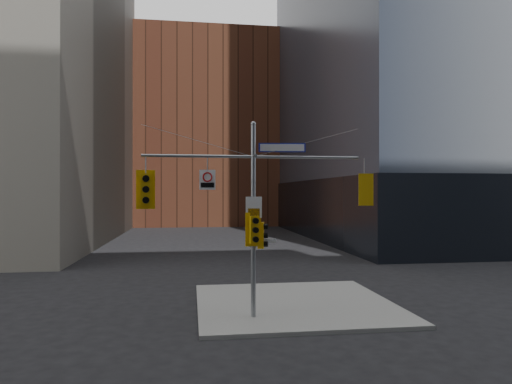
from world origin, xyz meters
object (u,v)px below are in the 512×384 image
object	(u,v)px
traffic_light_pole_front	(254,230)
street_sign_blade	(282,148)
traffic_light_east_arm	(364,190)
regulatory_sign_arm	(207,179)
traffic_light_pole_side	(262,235)
signal_assembly	(253,200)
traffic_light_west_arm	(146,189)

from	to	relation	value
traffic_light_pole_front	street_sign_blade	distance (m)	3.20
traffic_light_east_arm	regulatory_sign_arm	distance (m)	5.93
traffic_light_pole_front	regulatory_sign_arm	xyz separation A→B (m)	(-1.67, 0.25, 1.82)
street_sign_blade	traffic_light_pole_front	bearing A→B (deg)	-158.77
traffic_light_pole_side	street_sign_blade	distance (m)	3.32
traffic_light_pole_side	signal_assembly	bearing A→B (deg)	103.75
traffic_light_east_arm	street_sign_blade	size ratio (longest dim) A/B	0.70
signal_assembly	street_sign_blade	size ratio (longest dim) A/B	4.64
traffic_light_west_arm	traffic_light_pole_front	world-z (taller)	traffic_light_west_arm
regulatory_sign_arm	traffic_light_pole_side	bearing A→B (deg)	6.56
signal_assembly	traffic_light_west_arm	distance (m)	3.87
street_sign_blade	signal_assembly	bearing A→B (deg)	-172.75
street_sign_blade	regulatory_sign_arm	xyz separation A→B (m)	(-2.74, -0.02, -1.18)
traffic_light_west_arm	regulatory_sign_arm	world-z (taller)	regulatory_sign_arm
traffic_light_pole_side	traffic_light_pole_front	world-z (taller)	traffic_light_pole_front
traffic_light_east_arm	traffic_light_pole_side	distance (m)	4.27
street_sign_blade	regulatory_sign_arm	bearing A→B (deg)	-172.43
signal_assembly	traffic_light_east_arm	xyz separation A→B (m)	(4.25, 0.00, 0.38)
street_sign_blade	traffic_light_east_arm	bearing A→B (deg)	7.05
signal_assembly	regulatory_sign_arm	xyz separation A→B (m)	(-1.67, -0.02, 0.76)
traffic_light_west_arm	traffic_light_east_arm	distance (m)	8.09
traffic_light_pole_side	regulatory_sign_arm	bearing A→B (deg)	104.76
traffic_light_west_arm	traffic_light_pole_front	bearing A→B (deg)	-10.96
street_sign_blade	regulatory_sign_arm	distance (m)	2.99
signal_assembly	traffic_light_pole_front	world-z (taller)	signal_assembly
traffic_light_pole_front	street_sign_blade	bearing A→B (deg)	7.37
traffic_light_west_arm	traffic_light_pole_side	distance (m)	4.49
traffic_light_west_arm	traffic_light_east_arm	size ratio (longest dim) A/B	1.15
signal_assembly	traffic_light_east_arm	distance (m)	4.26
signal_assembly	traffic_light_pole_side	bearing A→B (deg)	-0.52
traffic_light_west_arm	regulatory_sign_arm	bearing A→B (deg)	-7.68
traffic_light_pole_front	street_sign_blade	xyz separation A→B (m)	(1.07, 0.27, 3.00)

